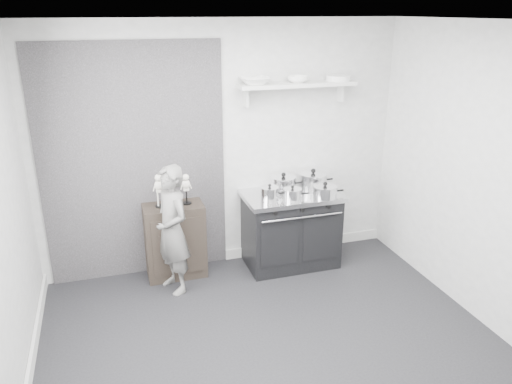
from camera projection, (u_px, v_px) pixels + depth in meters
The scene contains 16 objects.
ground at pixel (276, 352), 4.29m from camera, with size 4.00×4.00×0.00m, color black.
room_shell at pixel (262, 166), 3.83m from camera, with size 4.02×3.62×2.71m.
wall_shelf at pixel (297, 85), 5.32m from camera, with size 1.30×0.26×0.24m.
stove at pixel (291, 229), 5.65m from camera, with size 1.07×0.67×0.86m.
side_cabinet at pixel (175, 240), 5.42m from camera, with size 0.63×0.37×0.82m, color black.
child at pixel (172, 230), 5.03m from camera, with size 0.49×0.32×1.36m, color slate.
pot_front_left at pixel (270, 194), 5.29m from camera, with size 0.29×0.20×0.19m.
pot_back_left at pixel (283, 183), 5.58m from camera, with size 0.37×0.28×0.21m.
pot_back_right at pixel (313, 180), 5.68m from camera, with size 0.41×0.32×0.22m.
pot_front_right at pixel (325, 191), 5.39m from camera, with size 0.36×0.27×0.18m.
pot_front_center at pixel (292, 194), 5.31m from camera, with size 0.29×0.20×0.16m.
skeleton_full at pixel (159, 188), 5.17m from camera, with size 0.12×0.07×0.41m, color silver, non-canonical shape.
skeleton_torso at pixel (186, 187), 5.25m from camera, with size 0.11×0.07×0.38m, color silver, non-canonical shape.
bowl_large at pixel (255, 81), 5.16m from camera, with size 0.31×0.31×0.08m, color white.
bowl_small at pixel (298, 79), 5.29m from camera, with size 0.22×0.22×0.07m, color white.
plate_stack at pixel (338, 78), 5.43m from camera, with size 0.26×0.26×0.06m, color white.
Camera 1 is at (-1.22, -3.34, 2.78)m, focal length 35.00 mm.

